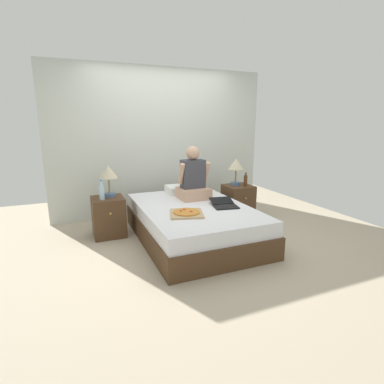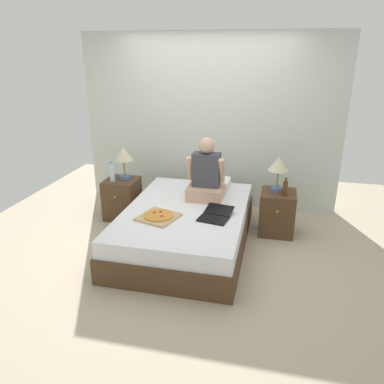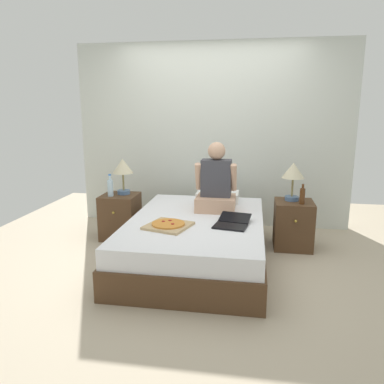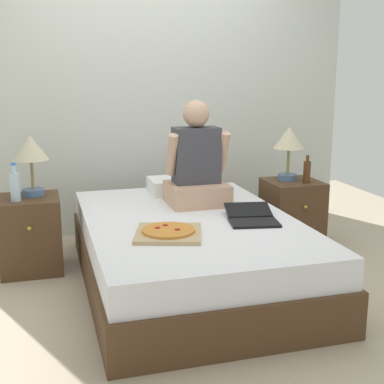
# 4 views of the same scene
# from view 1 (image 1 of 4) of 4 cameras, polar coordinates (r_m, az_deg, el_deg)

# --- Properties ---
(ground_plane) EXTENTS (5.78, 5.78, 0.00)m
(ground_plane) POSITION_cam_1_polar(r_m,az_deg,el_deg) (4.28, 0.21, -8.79)
(ground_plane) COLOR tan
(wall_back) EXTENTS (3.78, 0.12, 2.50)m
(wall_back) POSITION_cam_1_polar(r_m,az_deg,el_deg) (5.32, -5.85, 9.36)
(wall_back) COLOR silver
(wall_back) RESTS_ON ground
(bed) EXTENTS (1.44, 2.13, 0.48)m
(bed) POSITION_cam_1_polar(r_m,az_deg,el_deg) (4.20, 0.21, -5.81)
(bed) COLOR #4C331E
(bed) RESTS_ON ground
(nightstand_left) EXTENTS (0.44, 0.47, 0.56)m
(nightstand_left) POSITION_cam_1_polar(r_m,az_deg,el_deg) (4.46, -15.59, -4.54)
(nightstand_left) COLOR #4C331E
(nightstand_left) RESTS_ON ground
(lamp_on_left_nightstand) EXTENTS (0.26, 0.26, 0.45)m
(lamp_on_left_nightstand) POSITION_cam_1_polar(r_m,az_deg,el_deg) (4.37, -15.65, 3.32)
(lamp_on_left_nightstand) COLOR #4C6B93
(lamp_on_left_nightstand) RESTS_ON nightstand_left
(water_bottle) EXTENTS (0.07, 0.07, 0.28)m
(water_bottle) POSITION_cam_1_polar(r_m,az_deg,el_deg) (4.26, -16.83, 0.05)
(water_bottle) COLOR silver
(water_bottle) RESTS_ON nightstand_left
(nightstand_right) EXTENTS (0.44, 0.47, 0.56)m
(nightstand_right) POSITION_cam_1_polar(r_m,az_deg,el_deg) (5.15, 8.73, -1.81)
(nightstand_right) COLOR #4C331E
(nightstand_right) RESTS_ON ground
(lamp_on_right_nightstand) EXTENTS (0.26, 0.26, 0.45)m
(lamp_on_right_nightstand) POSITION_cam_1_polar(r_m,az_deg,el_deg) (5.05, 8.39, 4.96)
(lamp_on_right_nightstand) COLOR #4C6B93
(lamp_on_right_nightstand) RESTS_ON nightstand_right
(beer_bottle) EXTENTS (0.06, 0.06, 0.23)m
(beer_bottle) POSITION_cam_1_polar(r_m,az_deg,el_deg) (5.02, 10.16, 2.16)
(beer_bottle) COLOR #512D14
(beer_bottle) RESTS_ON nightstand_right
(pillow) EXTENTS (0.52, 0.34, 0.12)m
(pillow) POSITION_cam_1_polar(r_m,az_deg,el_deg) (4.87, -1.77, 0.58)
(pillow) COLOR white
(pillow) RESTS_ON bed
(person_seated) EXTENTS (0.47, 0.40, 0.78)m
(person_seated) POSITION_cam_1_polar(r_m,az_deg,el_deg) (4.47, 0.23, 2.40)
(person_seated) COLOR tan
(person_seated) RESTS_ON bed
(laptop) EXTENTS (0.39, 0.46, 0.07)m
(laptop) POSITION_cam_1_polar(r_m,az_deg,el_deg) (4.12, 6.18, -2.43)
(laptop) COLOR black
(laptop) RESTS_ON bed
(pizza_box) EXTENTS (0.50, 0.50, 0.05)m
(pizza_box) POSITION_cam_1_polar(r_m,az_deg,el_deg) (3.74, -1.06, -4.04)
(pizza_box) COLOR tan
(pizza_box) RESTS_ON bed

